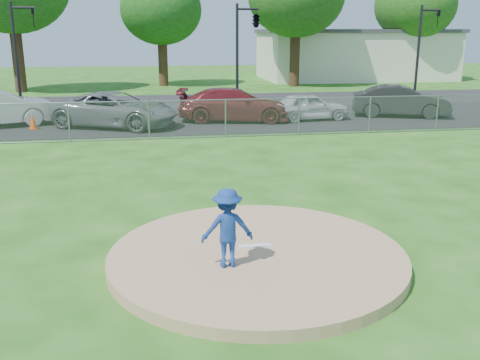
# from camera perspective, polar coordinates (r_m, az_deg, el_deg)

# --- Properties ---
(ground) EXTENTS (120.00, 120.00, 0.00)m
(ground) POSITION_cam_1_polar(r_m,az_deg,el_deg) (19.37, -3.71, 3.39)
(ground) COLOR #1D5312
(ground) RESTS_ON ground
(pitchers_mound) EXTENTS (5.40, 5.40, 0.20)m
(pitchers_mound) POSITION_cam_1_polar(r_m,az_deg,el_deg) (9.86, 1.84, -8.14)
(pitchers_mound) COLOR tan
(pitchers_mound) RESTS_ON ground
(pitching_rubber) EXTENTS (0.60, 0.15, 0.04)m
(pitching_rubber) POSITION_cam_1_polar(r_m,az_deg,el_deg) (9.99, 1.63, -7.05)
(pitching_rubber) COLOR white
(pitching_rubber) RESTS_ON pitchers_mound
(chain_link_fence) EXTENTS (40.00, 0.06, 1.50)m
(chain_link_fence) POSITION_cam_1_polar(r_m,az_deg,el_deg) (21.19, -4.26, 6.49)
(chain_link_fence) COLOR gray
(chain_link_fence) RESTS_ON ground
(parking_lot) EXTENTS (50.00, 8.00, 0.01)m
(parking_lot) POSITION_cam_1_polar(r_m,az_deg,el_deg) (25.74, -5.08, 6.39)
(parking_lot) COLOR black
(parking_lot) RESTS_ON ground
(street) EXTENTS (60.00, 7.00, 0.01)m
(street) POSITION_cam_1_polar(r_m,az_deg,el_deg) (33.16, -6.02, 8.39)
(street) COLOR black
(street) RESTS_ON ground
(commercial_building) EXTENTS (16.40, 9.40, 4.30)m
(commercial_building) POSITION_cam_1_polar(r_m,az_deg,el_deg) (50.14, 12.02, 13.00)
(commercial_building) COLOR beige
(commercial_building) RESTS_ON ground
(traffic_signal_left) EXTENTS (1.28, 0.20, 5.60)m
(traffic_signal_left) POSITION_cam_1_polar(r_m,az_deg,el_deg) (31.67, -22.46, 13.11)
(traffic_signal_left) COLOR black
(traffic_signal_left) RESTS_ON ground
(traffic_signal_center) EXTENTS (1.42, 2.48, 5.60)m
(traffic_signal_center) POSITION_cam_1_polar(r_m,az_deg,el_deg) (31.39, 1.51, 16.51)
(traffic_signal_center) COLOR black
(traffic_signal_center) RESTS_ON ground
(traffic_signal_right) EXTENTS (1.28, 0.20, 5.60)m
(traffic_signal_right) POSITION_cam_1_polar(r_m,az_deg,el_deg) (34.75, 18.89, 13.55)
(traffic_signal_right) COLOR black
(traffic_signal_right) RESTS_ON ground
(pitcher) EXTENTS (0.90, 0.53, 1.37)m
(pitcher) POSITION_cam_1_polar(r_m,az_deg,el_deg) (8.99, -1.36, -5.13)
(pitcher) COLOR navy
(pitcher) RESTS_ON pitchers_mound
(traffic_cone) EXTENTS (0.34, 0.34, 0.65)m
(traffic_cone) POSITION_cam_1_polar(r_m,az_deg,el_deg) (24.84, -21.23, 5.84)
(traffic_cone) COLOR #E94F0C
(traffic_cone) RESTS_ON parking_lot
(parked_car_gray) EXTENTS (6.04, 4.58, 1.52)m
(parked_car_gray) POSITION_cam_1_polar(r_m,az_deg,el_deg) (24.27, -13.13, 7.33)
(parked_car_gray) COLOR slate
(parked_car_gray) RESTS_ON parking_lot
(parked_car_darkred) EXTENTS (5.57, 3.03, 1.53)m
(parked_car_darkred) POSITION_cam_1_polar(r_m,az_deg,el_deg) (25.26, -0.58, 8.04)
(parked_car_darkred) COLOR maroon
(parked_car_darkred) RESTS_ON parking_lot
(parked_car_pearl) EXTENTS (3.90, 1.96, 1.28)m
(parked_car_pearl) POSITION_cam_1_polar(r_m,az_deg,el_deg) (25.83, 7.40, 7.79)
(parked_car_pearl) COLOR silver
(parked_car_pearl) RESTS_ON parking_lot
(parked_car_charcoal) EXTENTS (4.93, 3.08, 1.54)m
(parked_car_charcoal) POSITION_cam_1_polar(r_m,az_deg,el_deg) (27.84, 16.77, 8.09)
(parked_car_charcoal) COLOR black
(parked_car_charcoal) RESTS_ON parking_lot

